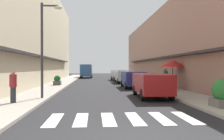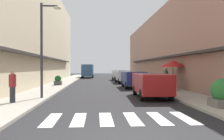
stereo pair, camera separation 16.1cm
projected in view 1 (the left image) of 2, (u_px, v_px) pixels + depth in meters
name	position (u px, v px, depth m)	size (l,w,h in m)	color
ground_plane	(104.00, 85.00, 23.80)	(100.34, 100.34, 0.00)	#232326
sidewalk_left	(57.00, 85.00, 23.43)	(2.39, 63.85, 0.12)	#9E998E
sidewalk_right	(150.00, 85.00, 24.16)	(2.39, 63.85, 0.12)	#ADA899
building_row_left	(22.00, 29.00, 24.37)	(5.50, 43.05, 11.62)	beige
building_row_right	(180.00, 47.00, 25.67)	(5.50, 43.05, 8.13)	#A87A6B
crosswalk	(122.00, 119.00, 8.30)	(5.20, 2.20, 0.01)	silver
parked_car_near	(152.00, 82.00, 14.12)	(1.91, 4.33, 1.47)	maroon
parked_car_mid	(133.00, 78.00, 20.94)	(1.81, 4.01, 1.47)	navy
parked_car_far	(123.00, 75.00, 27.83)	(1.90, 4.50, 1.47)	silver
parked_car_distant	(118.00, 74.00, 33.54)	(1.94, 4.47, 1.47)	silver
delivery_van	(86.00, 70.00, 41.73)	(2.09, 5.43, 2.37)	#33598C
street_lamp	(45.00, 40.00, 13.14)	(1.19, 0.28, 5.34)	#38383D
cafe_umbrella	(173.00, 64.00, 18.63)	(2.14, 2.14, 2.31)	#262626
planter_corner	(224.00, 93.00, 10.14)	(1.03, 1.03, 1.23)	slate
planter_midblock	(168.00, 82.00, 17.65)	(0.86, 0.86, 1.19)	gray
planter_far	(57.00, 81.00, 22.83)	(0.71, 0.71, 0.93)	#4C4C4C
pedestrian_walking_near	(13.00, 86.00, 11.31)	(0.34, 0.34, 1.58)	#282B33
pedestrian_walking_far	(165.00, 77.00, 19.75)	(0.34, 0.34, 1.65)	#282B33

